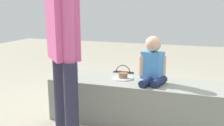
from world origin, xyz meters
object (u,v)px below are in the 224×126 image
object	(u,v)px
gift_bag	(116,92)
party_cup_red	(161,88)
cake_box_white	(187,100)
handbag_black_leather	(123,77)
child_seated	(153,63)
cake_plate	(123,77)
adult_standing	(63,35)
water_bottle_near_gift	(201,89)
water_bottle_far_side	(162,82)

from	to	relation	value
gift_bag	party_cup_red	world-z (taller)	gift_bag
cake_box_white	handbag_black_leather	xyz separation A→B (m)	(-1.05, 0.64, 0.04)
child_seated	cake_plate	size ratio (longest dim) A/B	2.16
adult_standing	cake_box_white	bearing A→B (deg)	52.79
water_bottle_near_gift	cake_plate	bearing A→B (deg)	-128.23
water_bottle_near_gift	cake_box_white	bearing A→B (deg)	-112.49
cake_plate	handbag_black_leather	bearing A→B (deg)	105.95
child_seated	cake_plate	xyz separation A→B (m)	(-0.33, 0.05, -0.19)
child_seated	cake_box_white	distance (m)	1.01
water_bottle_near_gift	handbag_black_leather	world-z (taller)	handbag_black_leather
cake_box_white	party_cup_red	bearing A→B (deg)	135.24
adult_standing	handbag_black_leather	world-z (taller)	adult_standing
cake_box_white	child_seated	bearing A→B (deg)	-116.02
cake_plate	water_bottle_near_gift	xyz separation A→B (m)	(0.85, 1.07, -0.38)
child_seated	adult_standing	bearing A→B (deg)	-136.88
water_bottle_far_side	cake_plate	bearing A→B (deg)	-102.25
cake_box_white	gift_bag	bearing A→B (deg)	-163.23
gift_bag	water_bottle_near_gift	xyz separation A→B (m)	(1.06, 0.68, -0.06)
party_cup_red	cake_box_white	bearing A→B (deg)	-44.76
water_bottle_far_side	cake_box_white	bearing A→B (deg)	-55.35
adult_standing	handbag_black_leather	size ratio (longest dim) A/B	5.00
child_seated	party_cup_red	distance (m)	1.27
water_bottle_far_side	cake_box_white	world-z (taller)	water_bottle_far_side
adult_standing	gift_bag	size ratio (longest dim) A/B	4.58
cake_plate	cake_box_white	world-z (taller)	cake_plate
adult_standing	handbag_black_leather	bearing A→B (deg)	90.90
adult_standing	gift_bag	xyz separation A→B (m)	(0.13, 1.07, -0.84)
adult_standing	water_bottle_far_side	distance (m)	2.22
child_seated	water_bottle_far_side	world-z (taller)	child_seated
cake_plate	handbag_black_leather	world-z (taller)	cake_plate
gift_bag	party_cup_red	bearing A→B (deg)	53.53
child_seated	handbag_black_leather	world-z (taller)	child_seated
gift_bag	cake_box_white	size ratio (longest dim) A/B	1.15
cake_plate	cake_box_white	distance (m)	1.04
gift_bag	handbag_black_leather	world-z (taller)	gift_bag
gift_bag	water_bottle_near_gift	bearing A→B (deg)	32.61
child_seated	gift_bag	size ratio (longest dim) A/B	1.34
gift_bag	water_bottle_far_side	size ratio (longest dim) A/B	1.90
gift_bag	handbag_black_leather	xyz separation A→B (m)	(-0.16, 0.91, -0.06)
cake_plate	party_cup_red	size ratio (longest dim) A/B	2.11
handbag_black_leather	child_seated	bearing A→B (deg)	-62.59
adult_standing	party_cup_red	distance (m)	2.07
child_seated	handbag_black_leather	xyz separation A→B (m)	(-0.70, 1.35, -0.58)
cake_plate	party_cup_red	distance (m)	1.18
gift_bag	water_bottle_near_gift	world-z (taller)	gift_bag
water_bottle_far_side	cake_box_white	xyz separation A→B (m)	(0.41, -0.59, -0.03)
handbag_black_leather	gift_bag	bearing A→B (deg)	-79.95
cake_plate	cake_box_white	xyz separation A→B (m)	(0.68, 0.66, -0.43)
party_cup_red	water_bottle_far_side	bearing A→B (deg)	91.99
water_bottle_near_gift	gift_bag	bearing A→B (deg)	-147.39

